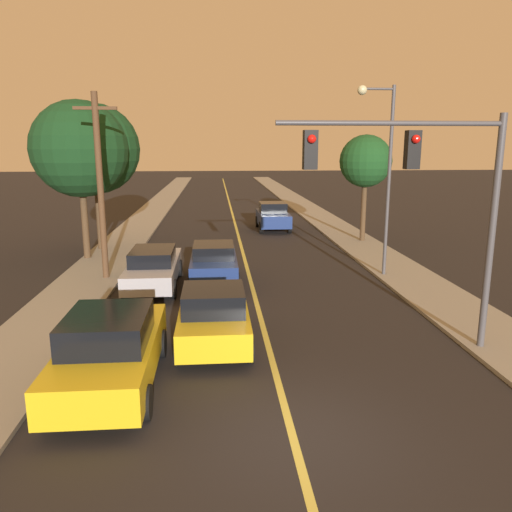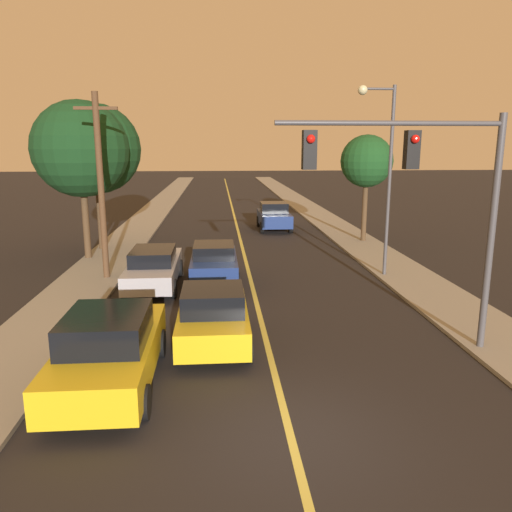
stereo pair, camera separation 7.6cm
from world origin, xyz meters
name	(u,v)px [view 1 (the left image)]	position (x,y,z in m)	size (l,w,h in m)	color
ground_plane	(293,439)	(0.00, 0.00, 0.00)	(200.00, 200.00, 0.00)	black
road_surface	(230,206)	(0.00, 36.00, 0.01)	(10.23, 80.00, 0.01)	black
sidewalk_left	(158,206)	(-6.36, 36.00, 0.06)	(2.50, 80.00, 0.12)	gray
sidewalk_right	(301,205)	(6.36, 36.00, 0.06)	(2.50, 80.00, 0.12)	gray
car_near_lane_front	(214,316)	(-1.43, 4.52, 0.81)	(1.94, 3.88, 1.61)	gold
car_near_lane_second	(214,263)	(-1.43, 10.47, 0.85)	(1.84, 3.99, 1.63)	navy
car_outer_lane_front	(111,349)	(-3.68, 2.36, 0.88)	(2.06, 4.79, 1.74)	gold
car_outer_lane_second	(154,267)	(-3.68, 10.34, 0.78)	(1.87, 4.96, 1.50)	#A5A8B2
car_far_oncoming	(273,216)	(2.30, 23.11, 0.87)	(1.98, 4.08, 1.72)	navy
traffic_signal_mast	(424,183)	(3.68, 3.63, 4.36)	(5.54, 0.42, 5.87)	#47474C
streetlamp_right	(382,158)	(5.15, 11.13, 4.78)	(1.48, 0.36, 7.35)	#47474C
utility_pole_left	(100,184)	(-5.71, 11.54, 3.81)	(1.60, 0.24, 7.07)	#513823
tree_left_near	(95,149)	(-7.14, 17.34, 5.07)	(4.35, 4.35, 7.14)	#4C3823
tree_left_far	(79,149)	(-7.33, 15.23, 5.08)	(4.29, 4.29, 7.12)	#4C3823
tree_right_near	(366,162)	(6.73, 18.44, 4.40)	(2.79, 2.79, 5.71)	#4C3823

